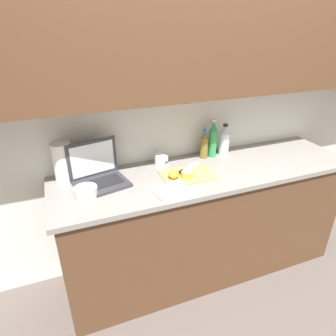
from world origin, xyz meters
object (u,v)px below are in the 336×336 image
at_px(cutting_board, 188,175).
at_px(bottle_oil_tall, 213,140).
at_px(paper_towel_roll, 63,162).
at_px(bottle_green_soda, 224,141).
at_px(bottle_water_clear, 204,145).
at_px(bowl_white, 86,192).
at_px(lemon_whole_beside, 174,174).
at_px(measuring_cup, 160,160).
at_px(laptop, 98,174).
at_px(lemon_half_cut, 187,174).
at_px(knife, 182,171).

height_order(cutting_board, bottle_oil_tall, bottle_oil_tall).
bearing_deg(paper_towel_roll, bottle_green_soda, 0.04).
distance_m(bottle_water_clear, bowl_white, 0.97).
xyz_separation_m(bottle_green_soda, bowl_white, (-1.11, -0.25, -0.08)).
bearing_deg(lemon_whole_beside, bottle_oil_tall, 30.17).
distance_m(lemon_whole_beside, bottle_green_soda, 0.59).
height_order(lemon_whole_beside, paper_towel_roll, paper_towel_roll).
bearing_deg(measuring_cup, paper_towel_roll, 179.73).
xyz_separation_m(laptop, lemon_whole_beside, (0.48, -0.14, -0.02)).
height_order(lemon_half_cut, lemon_whole_beside, lemon_whole_beside).
relative_size(bowl_white, paper_towel_roll, 0.52).
bearing_deg(cutting_board, knife, 119.58).
relative_size(laptop, measuring_cup, 3.75).
xyz_separation_m(knife, bottle_water_clear, (0.27, 0.19, 0.09)).
relative_size(laptop, lemon_whole_beside, 5.42).
bearing_deg(measuring_cup, lemon_half_cut, -69.04).
bearing_deg(bowl_white, laptop, 56.03).
bearing_deg(lemon_half_cut, bottle_oil_tall, 38.27).
relative_size(knife, bowl_white, 1.98).
xyz_separation_m(knife, measuring_cup, (-0.09, 0.18, 0.03)).
distance_m(bottle_green_soda, bowl_white, 1.14).
xyz_separation_m(lemon_half_cut, bottle_water_clear, (0.26, 0.26, 0.08)).
bearing_deg(knife, laptop, 142.38).
bearing_deg(knife, bottle_green_soda, -6.72).
bearing_deg(lemon_whole_beside, bowl_white, -179.41).
bearing_deg(bottle_green_soda, lemon_whole_beside, -154.96).
bearing_deg(lemon_half_cut, laptop, 164.29).
height_order(lemon_half_cut, bottle_green_soda, bottle_green_soda).
distance_m(bottle_green_soda, bottle_water_clear, 0.18).
distance_m(lemon_whole_beside, bottle_oil_tall, 0.50).
relative_size(knife, lemon_half_cut, 3.63).
relative_size(cutting_board, paper_towel_roll, 1.34).
relative_size(measuring_cup, bowl_white, 0.71).
bearing_deg(measuring_cup, bowl_white, -156.42).
height_order(bottle_oil_tall, measuring_cup, bottle_oil_tall).
xyz_separation_m(bottle_oil_tall, paper_towel_roll, (-1.11, -0.00, -0.00)).
bearing_deg(lemon_half_cut, knife, 93.84).
xyz_separation_m(bottle_oil_tall, measuring_cup, (-0.43, -0.00, -0.09)).
bearing_deg(bowl_white, knife, 5.85).
height_order(laptop, bottle_water_clear, laptop).
distance_m(lemon_half_cut, lemon_whole_beside, 0.09).
height_order(laptop, bottle_green_soda, laptop).
bearing_deg(lemon_half_cut, lemon_whole_beside, 169.87).
bearing_deg(paper_towel_roll, cutting_board, -16.23).
height_order(cutting_board, paper_towel_roll, paper_towel_roll).
distance_m(lemon_whole_beside, bowl_white, 0.58).
height_order(bottle_green_soda, bottle_water_clear, bottle_green_soda).
distance_m(laptop, measuring_cup, 0.48).
bearing_deg(cutting_board, bowl_white, -178.20).
height_order(lemon_half_cut, bowl_white, bowl_white).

